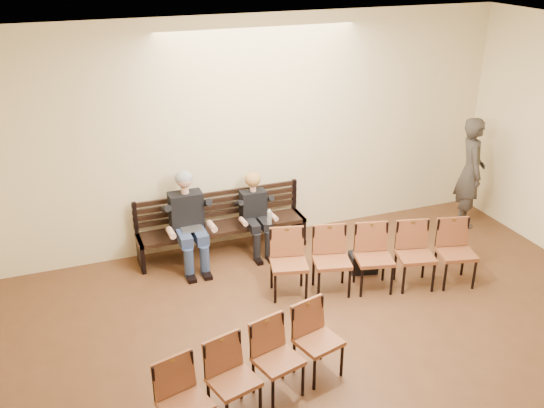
{
  "coord_description": "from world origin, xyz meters",
  "views": [
    {
      "loc": [
        -2.94,
        -3.34,
        4.52
      ],
      "look_at": [
        -0.14,
        4.05,
        0.97
      ],
      "focal_mm": 40.0,
      "sensor_mm": 36.0,
      "label": 1
    }
  ],
  "objects": [
    {
      "name": "seated_woman",
      "position": [
        -0.23,
        4.53,
        0.56
      ],
      "size": [
        0.48,
        0.67,
        1.12
      ],
      "primitive_type": null,
      "color": "black",
      "rests_on": "ground"
    },
    {
      "name": "chair_row_front",
      "position": [
        0.91,
        2.91,
        0.46
      ],
      "size": [
        2.87,
        1.14,
        0.92
      ],
      "primitive_type": "cube",
      "rotation": [
        0.0,
        0.0,
        -0.23
      ],
      "color": "brown",
      "rests_on": "ground"
    },
    {
      "name": "bag",
      "position": [
        1.02,
        3.37,
        0.14
      ],
      "size": [
        0.44,
        0.34,
        0.29
      ],
      "primitive_type": "cube",
      "rotation": [
        0.0,
        0.0,
        -0.21
      ],
      "color": "black",
      "rests_on": "ground"
    },
    {
      "name": "passerby",
      "position": [
        3.41,
        4.2,
        1.06
      ],
      "size": [
        0.78,
        0.92,
        2.13
      ],
      "primitive_type": "imported",
      "rotation": [
        0.0,
        0.0,
        1.15
      ],
      "color": "#37322D",
      "rests_on": "ground"
    },
    {
      "name": "seated_man",
      "position": [
        -1.27,
        4.53,
        0.72
      ],
      "size": [
        0.6,
        0.83,
        1.44
      ],
      "primitive_type": null,
      "color": "black",
      "rests_on": "ground"
    },
    {
      "name": "bench",
      "position": [
        -0.72,
        4.65,
        0.23
      ],
      "size": [
        2.6,
        0.9,
        0.45
      ],
      "primitive_type": "cube",
      "color": "black",
      "rests_on": "ground"
    },
    {
      "name": "chair_row_back",
      "position": [
        -1.34,
        1.33,
        0.43
      ],
      "size": [
        2.15,
        1.01,
        0.86
      ],
      "primitive_type": "cube",
      "rotation": [
        0.0,
        0.0,
        0.27
      ],
      "color": "brown",
      "rests_on": "ground"
    },
    {
      "name": "laptop",
      "position": [
        -1.25,
        4.4,
        0.56
      ],
      "size": [
        0.36,
        0.31,
        0.22
      ],
      "primitive_type": "cube",
      "rotation": [
        0.0,
        0.0,
        -0.26
      ],
      "color": "#B5B4B9",
      "rests_on": "bench"
    },
    {
      "name": "room_walls",
      "position": [
        0.0,
        0.79,
        2.54
      ],
      "size": [
        8.02,
        10.01,
        3.51
      ],
      "color": "beige",
      "rests_on": "ground"
    },
    {
      "name": "water_bottle",
      "position": [
        -0.12,
        4.23,
        0.57
      ],
      "size": [
        0.08,
        0.08,
        0.23
      ],
      "primitive_type": "cylinder",
      "rotation": [
        0.0,
        0.0,
        -0.13
      ],
      "color": "silver",
      "rests_on": "bench"
    }
  ]
}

